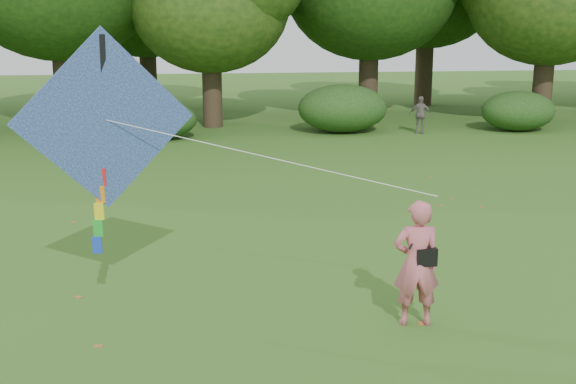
{
  "coord_description": "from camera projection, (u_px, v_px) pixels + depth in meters",
  "views": [
    {
      "loc": [
        -2.7,
        -9.76,
        4.36
      ],
      "look_at": [
        -1.19,
        2.0,
        1.5
      ],
      "focal_mm": 45.0,
      "sensor_mm": 36.0,
      "label": 1
    }
  ],
  "objects": [
    {
      "name": "fallen_leaves",
      "position": [
        378.0,
        246.0,
        14.16
      ],
      "size": [
        11.5,
        12.6,
        0.01
      ],
      "color": "#905C27",
      "rests_on": "ground"
    },
    {
      "name": "man_kite_flyer",
      "position": [
        416.0,
        263.0,
        10.36
      ],
      "size": [
        0.72,
        0.5,
        1.87
      ],
      "primitive_type": "imported",
      "rotation": [
        0.0,
        0.0,
        3.06
      ],
      "color": "#C25B68",
      "rests_on": "ground"
    },
    {
      "name": "shrub_band",
      "position": [
        248.0,
        113.0,
        27.45
      ],
      "size": [
        39.15,
        3.22,
        1.88
      ],
      "color": "#264919",
      "rests_on": "ground"
    },
    {
      "name": "ground",
      "position": [
        384.0,
        318.0,
        10.76
      ],
      "size": [
        100.0,
        100.0,
        0.0
      ],
      "primitive_type": "plane",
      "color": "#265114",
      "rests_on": "ground"
    },
    {
      "name": "flying_kite",
      "position": [
        105.0,
        122.0,
        10.34
      ],
      "size": [
        5.9,
        1.5,
        3.33
      ],
      "color": "#2440A0",
      "rests_on": "ground"
    },
    {
      "name": "bystander_right",
      "position": [
        420.0,
        115.0,
        27.94
      ],
      "size": [
        0.92,
        0.64,
        1.45
      ],
      "primitive_type": "imported",
      "rotation": [
        0.0,
        0.0,
        -0.38
      ],
      "color": "slate",
      "rests_on": "ground"
    },
    {
      "name": "crossbody_bag",
      "position": [
        425.0,
        255.0,
        10.32
      ],
      "size": [
        0.43,
        0.2,
        0.72
      ],
      "color": "black",
      "rests_on": "ground"
    },
    {
      "name": "bystander_left",
      "position": [
        64.0,
        117.0,
        27.2
      ],
      "size": [
        0.82,
        0.69,
        1.5
      ],
      "primitive_type": "imported",
      "rotation": [
        0.0,
        0.0,
        0.19
      ],
      "color": "#2B313A",
      "rests_on": "ground"
    }
  ]
}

